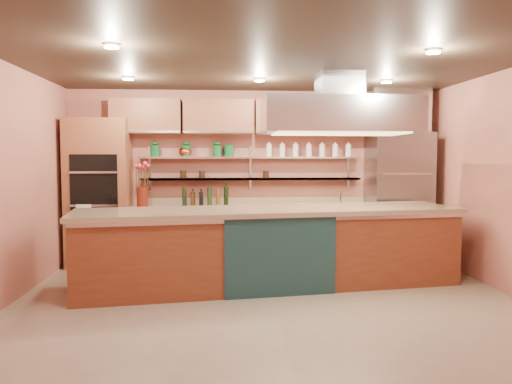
{
  "coord_description": "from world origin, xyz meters",
  "views": [
    {
      "loc": [
        -0.57,
        -5.78,
        1.71
      ],
      "look_at": [
        -0.07,
        1.0,
        1.23
      ],
      "focal_mm": 35.0,
      "sensor_mm": 36.0,
      "label": 1
    }
  ],
  "objects": [
    {
      "name": "floor",
      "position": [
        0.0,
        0.0,
        -0.01
      ],
      "size": [
        6.0,
        5.0,
        0.02
      ],
      "primitive_type": "cube",
      "color": "gray",
      "rests_on": "ground"
    },
    {
      "name": "ceiling",
      "position": [
        0.0,
        0.0,
        2.8
      ],
      "size": [
        6.0,
        5.0,
        0.02
      ],
      "primitive_type": "cube",
      "color": "black",
      "rests_on": "wall_back"
    },
    {
      "name": "wall_back",
      "position": [
        0.0,
        2.5,
        1.4
      ],
      "size": [
        6.0,
        0.04,
        2.8
      ],
      "primitive_type": "cube",
      "color": "#AF6452",
      "rests_on": "floor"
    },
    {
      "name": "wall_front",
      "position": [
        0.0,
        -2.5,
        1.4
      ],
      "size": [
        6.0,
        0.04,
        2.8
      ],
      "primitive_type": "cube",
      "color": "#AF6452",
      "rests_on": "floor"
    },
    {
      "name": "wall_left",
      "position": [
        -3.0,
        0.0,
        1.4
      ],
      "size": [
        0.04,
        5.0,
        2.8
      ],
      "primitive_type": "cube",
      "color": "#AF6452",
      "rests_on": "floor"
    },
    {
      "name": "oven_stack",
      "position": [
        -2.45,
        2.18,
        1.15
      ],
      "size": [
        0.95,
        0.64,
        2.3
      ],
      "primitive_type": "cube",
      "color": "brown",
      "rests_on": "floor"
    },
    {
      "name": "refrigerator",
      "position": [
        2.35,
        2.14,
        1.05
      ],
      "size": [
        0.95,
        0.72,
        2.1
      ],
      "primitive_type": "cube",
      "color": "gray",
      "rests_on": "floor"
    },
    {
      "name": "back_counter",
      "position": [
        -0.05,
        2.2,
        0.47
      ],
      "size": [
        3.84,
        0.64,
        0.93
      ],
      "primitive_type": "cube",
      "color": "tan",
      "rests_on": "floor"
    },
    {
      "name": "wall_shelf_lower",
      "position": [
        -0.05,
        2.37,
        1.35
      ],
      "size": [
        3.6,
        0.26,
        0.03
      ],
      "primitive_type": "cube",
      "color": "silver",
      "rests_on": "wall_back"
    },
    {
      "name": "wall_shelf_upper",
      "position": [
        -0.05,
        2.37,
        1.7
      ],
      "size": [
        3.6,
        0.26,
        0.03
      ],
      "primitive_type": "cube",
      "color": "silver",
      "rests_on": "wall_back"
    },
    {
      "name": "upper_cabinets",
      "position": [
        0.0,
        2.32,
        2.35
      ],
      "size": [
        4.6,
        0.36,
        0.55
      ],
      "primitive_type": "cube",
      "color": "brown",
      "rests_on": "wall_back"
    },
    {
      "name": "range_hood",
      "position": [
        1.0,
        0.72,
        2.25
      ],
      "size": [
        2.0,
        1.0,
        0.45
      ],
      "primitive_type": "cube",
      "color": "silver",
      "rests_on": "ceiling"
    },
    {
      "name": "ceiling_downlights",
      "position": [
        0.0,
        0.2,
        2.77
      ],
      "size": [
        4.0,
        2.8,
        0.02
      ],
      "primitive_type": "cube",
      "color": "#FFE5A5",
      "rests_on": "ceiling"
    },
    {
      "name": "island",
      "position": [
        0.1,
        0.72,
        0.52
      ],
      "size": [
        5.05,
        1.75,
        1.03
      ],
      "primitive_type": "cube",
      "rotation": [
        0.0,
        0.0,
        0.14
      ],
      "color": "brown",
      "rests_on": "floor"
    },
    {
      "name": "flower_vase",
      "position": [
        -1.78,
        2.15,
        1.08
      ],
      "size": [
        0.23,
        0.23,
        0.31
      ],
      "primitive_type": "cylinder",
      "rotation": [
        0.0,
        0.0,
        -0.4
      ],
      "color": "#5E190E",
      "rests_on": "back_counter"
    },
    {
      "name": "oil_bottle_cluster",
      "position": [
        -0.79,
        2.15,
        1.06
      ],
      "size": [
        0.81,
        0.4,
        0.25
      ],
      "primitive_type": "cube",
      "rotation": [
        0.0,
        0.0,
        -0.24
      ],
      "color": "black",
      "rests_on": "back_counter"
    },
    {
      "name": "kitchen_scale",
      "position": [
        0.74,
        2.15,
        0.97
      ],
      "size": [
        0.17,
        0.14,
        0.09
      ],
      "primitive_type": "cube",
      "rotation": [
        0.0,
        0.0,
        -0.17
      ],
      "color": "silver",
      "rests_on": "back_counter"
    },
    {
      "name": "bar_faucet",
      "position": [
        1.42,
        2.25,
        1.04
      ],
      "size": [
        0.04,
        0.04,
        0.22
      ],
      "primitive_type": "cylinder",
      "rotation": [
        0.0,
        0.0,
        0.22
      ],
      "color": "white",
      "rests_on": "back_counter"
    },
    {
      "name": "copper_kettle",
      "position": [
        -1.12,
        2.37,
        1.79
      ],
      "size": [
        0.25,
        0.25,
        0.16
      ],
      "primitive_type": "ellipsoid",
      "rotation": [
        0.0,
        0.0,
        0.32
      ],
      "color": "#BB4A2B",
      "rests_on": "wall_shelf_upper"
    },
    {
      "name": "green_canister",
      "position": [
        -0.4,
        2.37,
        1.81
      ],
      "size": [
        0.2,
        0.2,
        0.19
      ],
      "primitive_type": "cylinder",
      "rotation": [
        0.0,
        0.0,
        -0.37
      ],
      "color": "#114F23",
      "rests_on": "wall_shelf_upper"
    }
  ]
}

